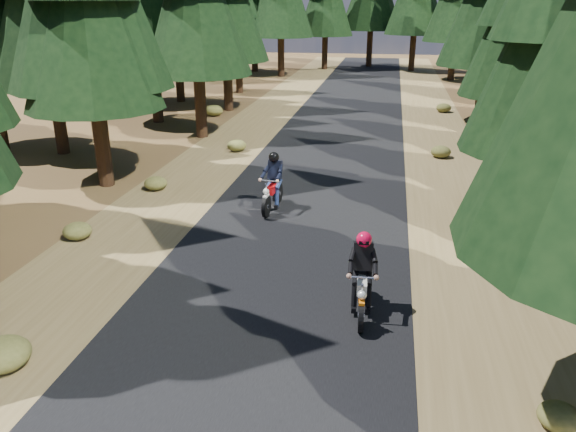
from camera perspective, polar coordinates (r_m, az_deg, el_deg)
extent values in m
plane|color=#483019|center=(12.77, -1.20, -7.00)|extent=(120.00, 120.00, 0.00)
cube|color=black|center=(17.28, 2.06, 0.71)|extent=(6.00, 100.00, 0.01)
cube|color=brown|center=(18.46, -12.22, 1.56)|extent=(3.20, 100.00, 0.01)
cube|color=brown|center=(17.29, 17.32, -0.27)|extent=(3.20, 100.00, 0.01)
cylinder|color=black|center=(19.96, -18.75, 10.33)|extent=(0.51, 0.51, 5.34)
cone|color=black|center=(19.68, -19.94, 19.89)|extent=(4.54, 4.54, 6.68)
cylinder|color=black|center=(16.42, 23.42, 6.11)|extent=(0.48, 0.48, 4.52)
cone|color=black|center=(16.01, 24.91, 15.89)|extent=(3.84, 3.84, 5.65)
cylinder|color=black|center=(20.78, -19.00, 12.20)|extent=(0.56, 0.56, 6.43)
cylinder|color=black|center=(25.10, -22.67, 12.08)|extent=(0.52, 0.52, 5.56)
cylinder|color=black|center=(26.58, -9.04, 13.98)|extent=(0.53, 0.53, 5.72)
cylinder|color=black|center=(25.83, 21.05, 11.32)|extent=(0.48, 0.48, 4.51)
cone|color=black|center=(25.57, 21.91, 17.52)|extent=(3.83, 3.83, 5.64)
cylinder|color=black|center=(30.51, -13.51, 15.16)|extent=(0.55, 0.55, 6.37)
cylinder|color=black|center=(33.28, -6.21, 15.41)|extent=(0.53, 0.53, 5.64)
cylinder|color=black|center=(31.29, 19.36, 14.22)|extent=(0.53, 0.53, 5.83)
cylinder|color=black|center=(36.84, -11.10, 15.54)|extent=(0.52, 0.52, 5.45)
cylinder|color=black|center=(36.58, 25.55, 13.25)|extent=(0.48, 0.48, 4.61)
cone|color=black|center=(36.41, 26.29, 17.71)|extent=(3.92, 3.92, 5.77)
cylinder|color=black|center=(40.06, -5.03, 15.51)|extent=(0.48, 0.48, 4.42)
cone|color=black|center=(39.90, -5.16, 19.46)|extent=(3.76, 3.76, 5.52)
cylinder|color=black|center=(40.05, 19.65, 15.39)|extent=(0.53, 0.53, 5.76)
cylinder|color=black|center=(46.16, -7.85, 16.32)|extent=(0.49, 0.49, 4.75)
cone|color=black|center=(46.02, -8.04, 20.00)|extent=(4.04, 4.04, 5.93)
cylinder|color=black|center=(44.57, 25.09, 15.05)|extent=(0.53, 0.53, 5.66)
cylinder|color=black|center=(36.51, -15.11, 15.93)|extent=(0.56, 0.56, 6.40)
cylinder|color=black|center=(38.69, 27.22, 14.35)|extent=(0.54, 0.54, 6.00)
cylinder|color=black|center=(49.01, -0.72, 17.73)|extent=(0.56, 0.56, 6.40)
cylinder|color=black|center=(48.38, 16.54, 16.64)|extent=(0.54, 0.54, 6.00)
cylinder|color=black|center=(52.57, -3.45, 18.14)|extent=(0.57, 0.57, 6.80)
cylinder|color=black|center=(51.71, 19.68, 16.75)|extent=(0.56, 0.56, 6.40)
cylinder|color=black|center=(54.49, 3.79, 17.81)|extent=(0.54, 0.54, 6.00)
cylinder|color=black|center=(54.15, 12.65, 17.57)|extent=(0.56, 0.56, 6.40)
cylinder|color=black|center=(57.15, 8.37, 18.20)|extent=(0.57, 0.57, 6.80)
cylinder|color=black|center=(49.57, -8.09, 17.11)|extent=(0.52, 0.52, 5.60)
cylinder|color=black|center=(48.35, 23.99, 15.74)|extent=(0.54, 0.54, 6.00)
cylinder|color=#4C4233|center=(20.57, 25.97, 2.35)|extent=(4.42, 2.42, 0.32)
ellipsoid|color=#474C1E|center=(14.91, 24.48, -3.65)|extent=(0.85, 0.85, 0.51)
ellipsoid|color=#474C1E|center=(27.23, 21.49, 7.59)|extent=(1.17, 1.17, 0.70)
ellipsoid|color=#474C1E|center=(23.90, 15.26, 6.33)|extent=(0.81, 0.81, 0.48)
ellipsoid|color=#474C1E|center=(17.65, 24.55, 0.31)|extent=(1.09, 1.09, 0.66)
ellipsoid|color=#474C1E|center=(9.78, 25.85, -17.89)|extent=(0.64, 0.64, 0.38)
ellipsoid|color=#474C1E|center=(34.04, 15.53, 10.54)|extent=(0.84, 0.84, 0.51)
ellipsoid|color=#474C1E|center=(16.08, -20.62, -1.43)|extent=(0.76, 0.76, 0.46)
ellipsoid|color=#474C1E|center=(11.15, -26.95, -12.42)|extent=(0.92, 0.92, 0.55)
ellipsoid|color=#474C1E|center=(31.98, -7.54, 10.57)|extent=(1.01, 1.01, 0.61)
ellipsoid|color=#474C1E|center=(19.53, -13.30, 3.25)|extent=(0.77, 0.77, 0.46)
ellipsoid|color=#474C1E|center=(24.17, -5.24, 7.15)|extent=(0.81, 0.81, 0.49)
cube|color=black|center=(11.21, 7.64, -4.63)|extent=(0.40, 0.26, 0.56)
sphere|color=red|center=(11.04, 7.74, -2.71)|extent=(0.33, 0.33, 0.31)
cube|color=black|center=(16.83, -1.60, 4.47)|extent=(0.42, 0.28, 0.58)
sphere|color=black|center=(16.72, -1.62, 5.85)|extent=(0.35, 0.35, 0.32)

